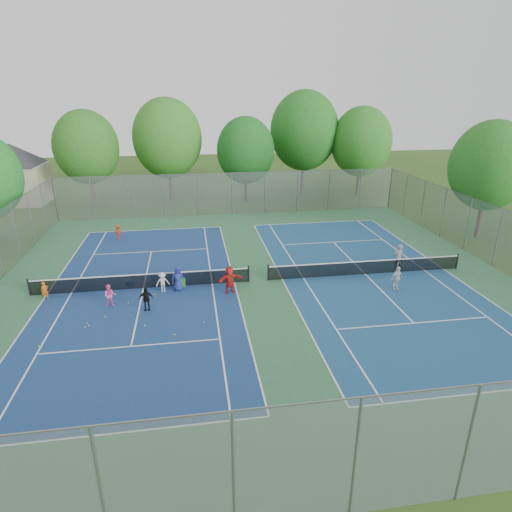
{
  "coord_description": "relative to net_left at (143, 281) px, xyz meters",
  "views": [
    {
      "loc": [
        -3.88,
        -24.05,
        10.97
      ],
      "look_at": [
        0.0,
        1.0,
        1.3
      ],
      "focal_mm": 30.0,
      "sensor_mm": 36.0,
      "label": 1
    }
  ],
  "objects": [
    {
      "name": "tennis_ball_6",
      "position": [
        -0.65,
        -1.93,
        -0.42
      ],
      "size": [
        0.07,
        0.07,
        0.07
      ],
      "primitive_type": "sphere",
      "color": "#CCD431",
      "rests_on": "ground"
    },
    {
      "name": "tree_side_e",
      "position": [
        26.0,
        6.0,
        5.29
      ],
      "size": [
        6.0,
        6.0,
        9.2
      ],
      "color": "#443326",
      "rests_on": "ground"
    },
    {
      "name": "net_left",
      "position": [
        0.0,
        0.0,
        0.0
      ],
      "size": [
        12.87,
        0.1,
        0.91
      ],
      "primitive_type": "cube",
      "color": "black",
      "rests_on": "ground"
    },
    {
      "name": "fence_south",
      "position": [
        7.0,
        -16.0,
        1.54
      ],
      "size": [
        32.0,
        0.1,
        4.0
      ],
      "primitive_type": "cube",
      "color": "gray",
      "rests_on": "ground"
    },
    {
      "name": "net_right",
      "position": [
        14.0,
        0.0,
        0.0
      ],
      "size": [
        12.87,
        0.1,
        0.91
      ],
      "primitive_type": "cube",
      "color": "black",
      "rests_on": "ground"
    },
    {
      "name": "student_b",
      "position": [
        -1.55,
        -2.06,
        0.19
      ],
      "size": [
        0.68,
        0.56,
        1.28
      ],
      "primitive_type": "imported",
      "rotation": [
        0.0,
        0.0,
        0.13
      ],
      "color": "pink",
      "rests_on": "ground"
    },
    {
      "name": "ground",
      "position": [
        7.0,
        0.0,
        -0.46
      ],
      "size": [
        120.0,
        120.0,
        0.0
      ],
      "primitive_type": "plane",
      "color": "#2D4F18",
      "rests_on": "ground"
    },
    {
      "name": "student_a",
      "position": [
        -5.35,
        -0.6,
        0.07
      ],
      "size": [
        0.45,
        0.39,
        1.05
      ],
      "primitive_type": "imported",
      "rotation": [
        0.0,
        0.0,
        0.44
      ],
      "color": "#D86114",
      "rests_on": "ground"
    },
    {
      "name": "tennis_ball_4",
      "position": [
        -2.31,
        -4.18,
        -0.42
      ],
      "size": [
        0.07,
        0.07,
        0.07
      ],
      "primitive_type": "sphere",
      "color": "#A7C72E",
      "rests_on": "ground"
    },
    {
      "name": "tree_nc",
      "position": [
        9.0,
        21.0,
        4.94
      ],
      "size": [
        6.0,
        6.0,
        8.85
      ],
      "color": "#443326",
      "rests_on": "ground"
    },
    {
      "name": "court_right",
      "position": [
        14.0,
        0.0,
        -0.44
      ],
      "size": [
        10.97,
        23.77,
        0.01
      ],
      "primitive_type": "cube",
      "color": "navy",
      "rests_on": "court_pad"
    },
    {
      "name": "student_c",
      "position": [
        1.21,
        -0.64,
        0.16
      ],
      "size": [
        0.87,
        0.62,
        1.23
      ],
      "primitive_type": "imported",
      "rotation": [
        0.0,
        0.0,
        0.21
      ],
      "color": "beige",
      "rests_on": "ground"
    },
    {
      "name": "tree_nw",
      "position": [
        -7.0,
        22.0,
        5.44
      ],
      "size": [
        6.4,
        6.4,
        9.58
      ],
      "color": "#443326",
      "rests_on": "ground"
    },
    {
      "name": "tennis_ball_9",
      "position": [
        -4.2,
        -5.79,
        -0.42
      ],
      "size": [
        0.07,
        0.07,
        0.07
      ],
      "primitive_type": "sphere",
      "color": "#BBDB33",
      "rests_on": "ground"
    },
    {
      "name": "student_e",
      "position": [
        2.09,
        -0.6,
        0.32
      ],
      "size": [
        0.86,
        0.67,
        1.55
      ],
      "primitive_type": "imported",
      "rotation": [
        0.0,
        0.0,
        0.27
      ],
      "color": "navy",
      "rests_on": "ground"
    },
    {
      "name": "fence_east",
      "position": [
        23.0,
        0.0,
        1.54
      ],
      "size": [
        0.1,
        32.0,
        4.0
      ],
      "primitive_type": "cube",
      "rotation": [
        0.0,
        0.0,
        1.57
      ],
      "color": "gray",
      "rests_on": "ground"
    },
    {
      "name": "tennis_ball_2",
      "position": [
        3.43,
        -4.71,
        -0.42
      ],
      "size": [
        0.07,
        0.07,
        0.07
      ],
      "primitive_type": "sphere",
      "color": "gold",
      "rests_on": "ground"
    },
    {
      "name": "tennis_ball_3",
      "position": [
        1.97,
        -5.72,
        -0.42
      ],
      "size": [
        0.07,
        0.07,
        0.07
      ],
      "primitive_type": "sphere",
      "color": "#CAE836",
      "rests_on": "ground"
    },
    {
      "name": "house",
      "position": [
        -15.0,
        24.0,
        3.76
      ],
      "size": [
        11.03,
        11.03,
        7.3
      ],
      "color": "#B7A88C",
      "rests_on": "ground"
    },
    {
      "name": "tree_nl",
      "position": [
        1.0,
        23.0,
        6.09
      ],
      "size": [
        7.2,
        7.2,
        10.69
      ],
      "color": "#443326",
      "rests_on": "ground"
    },
    {
      "name": "tree_nr",
      "position": [
        16.0,
        24.0,
        6.59
      ],
      "size": [
        7.6,
        7.6,
        11.42
      ],
      "color": "#443326",
      "rests_on": "ground"
    },
    {
      "name": "instructor",
      "position": [
        16.26,
        0.18,
        0.48
      ],
      "size": [
        0.74,
        0.54,
        1.87
      ],
      "primitive_type": "imported",
      "rotation": [
        0.0,
        0.0,
        3.29
      ],
      "color": "gray",
      "rests_on": "ground"
    },
    {
      "name": "tennis_ball_5",
      "position": [
        -2.47,
        -3.92,
        -0.42
      ],
      "size": [
        0.07,
        0.07,
        0.07
      ],
      "primitive_type": "sphere",
      "color": "#AFC62E",
      "rests_on": "ground"
    },
    {
      "name": "court_left",
      "position": [
        0.0,
        0.0,
        -0.44
      ],
      "size": [
        10.97,
        23.77,
        0.01
      ],
      "primitive_type": "cube",
      "color": "navy",
      "rests_on": "court_pad"
    },
    {
      "name": "tree_ne",
      "position": [
        22.0,
        22.0,
        5.51
      ],
      "size": [
        6.6,
        6.6,
        9.77
      ],
      "color": "#443326",
      "rests_on": "ground"
    },
    {
      "name": "ball_hopper",
      "position": [
        2.31,
        -0.08,
        -0.17
      ],
      "size": [
        0.38,
        0.38,
        0.57
      ],
      "primitive_type": "cube",
      "rotation": [
        0.0,
        0.0,
        0.41
      ],
      "color": "#25892A",
      "rests_on": "ground"
    },
    {
      "name": "fence_north",
      "position": [
        7.0,
        16.0,
        1.54
      ],
      "size": [
        32.0,
        0.1,
        4.0
      ],
      "primitive_type": "cube",
      "color": "gray",
      "rests_on": "ground"
    },
    {
      "name": "ball_crate",
      "position": [
        -0.89,
        0.62,
        -0.31
      ],
      "size": [
        0.42,
        0.42,
        0.29
      ],
      "primitive_type": "cube",
      "rotation": [
        0.0,
        0.0,
        -0.3
      ],
      "color": "#184EB5",
      "rests_on": "ground"
    },
    {
      "name": "tennis_ball_8",
      "position": [
        0.74,
        -1.03,
        -0.42
      ],
      "size": [
        0.07,
        0.07,
        0.07
      ],
      "primitive_type": "sphere",
      "color": "#ABC42D",
      "rests_on": "ground"
    },
    {
      "name": "teen_court_b",
      "position": [
        14.87,
        -2.51,
        0.29
      ],
      "size": [
        0.95,
        0.65,
        1.5
      ],
      "primitive_type": "imported",
      "rotation": [
        0.0,
        0.0,
        0.35
      ],
      "color": "silver",
      "rests_on": "ground"
    },
    {
      "name": "tennis_ball_1",
      "position": [
        -2.47,
        -4.31,
        -0.42
      ],
      "size": [
        0.07,
        0.07,
        0.07
      ],
      "primitive_type": "sphere",
      "color": "#B3DB33",
      "rests_on": "ground"
    },
    {
      "name": "tennis_ball_0",
      "position": [
        -1.65,
        -3.37,
        -0.42
      ],
      "size": [
        0.07,
        0.07,
        0.07
      ],
      "primitive_type": "sphere",
      "color": "#C2CF30",
      "rests_on": "ground"
    },
    {
      "name": "student_f",
      "position": [
        5.09,
        -1.39,
        0.38
      ],
      "size": [
        1.63,
        0.93,
        1.67
      ],
      "primitive_type": "imported",
      "rotation": [
        0.0,
        0.0,
        0.3
      ],
      "color": "red",
      "rests_on": "ground"
    },
    {
      "name": "tennis_ball_7",
      "position": [
        0.47,
        -4.62,
        -0.42
      ],
      "size": [
        0.07,
        0.07,
        0.07
      ],
      "primitive_type": "sphere",
      "color": "#AAC32D",
      "rests_on": "ground"
    },
    {
      "name": "court_pad",
      "position": [
        7.0,
        0.0,
        -0.45
      ],
      "size": [
        32.0,
        32.0,
        0.01
      ],
      "primitive_type": "cube",
      "color": "#2F653F",
      "rests_on": "ground"
    },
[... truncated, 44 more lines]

